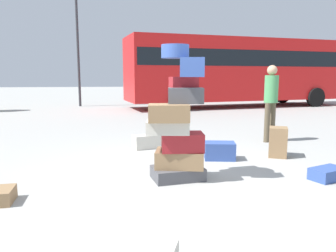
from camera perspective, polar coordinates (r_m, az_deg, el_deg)
The scene contains 10 objects.
ground_plane at distance 4.80m, azimuth 2.29°, elevation -9.27°, with size 80.00×80.00×0.00m, color #9E9E99.
suitcase_tower at distance 4.64m, azimuth 1.75°, elevation -0.59°, with size 0.88×0.69×1.90m.
suitcase_cream_white_trunk at distance 6.81m, azimuth -3.12°, elevation -2.66°, with size 0.69×0.30×0.28m, color beige.
suitcase_slate_foreground_far at distance 7.27m, azimuth 1.29°, elevation -2.20°, with size 0.64×0.42×0.21m, color gray.
suitcase_navy_right_side at distance 5.95m, azimuth 8.93°, elevation -4.26°, with size 0.53×0.35×0.31m, color #334F99.
suitcase_navy_left_side at distance 5.30m, azimuth 25.94°, elevation -7.44°, with size 0.51×0.30×0.17m, color #334F99.
suitcase_brown_foreground_near at distance 6.38m, azimuth 18.49°, elevation -2.65°, with size 0.31×0.35×0.55m, color olive.
person_bearded_onlooker at distance 7.70m, azimuth 17.40°, elevation 4.93°, with size 0.30×0.30×1.71m.
parked_bus at distance 16.26m, azimuth 12.19°, elevation 9.78°, with size 10.96×4.40×3.15m.
lamp_post at distance 16.77m, azimuth -15.48°, elevation 16.66°, with size 0.36×0.36×5.92m.
Camera 1 is at (-0.78, -4.50, 1.48)m, focal length 35.21 mm.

